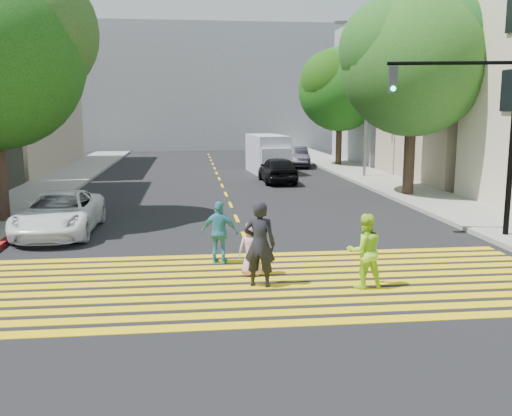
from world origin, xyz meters
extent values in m
plane|color=black|center=(0.00, 0.00, 0.00)|extent=(120.00, 120.00, 0.00)
cube|color=gray|center=(-8.50, 22.00, 0.07)|extent=(3.00, 40.00, 0.15)
cube|color=gray|center=(8.50, 15.00, 0.07)|extent=(3.00, 60.00, 0.15)
cube|color=maroon|center=(-6.90, 6.00, 0.08)|extent=(0.20, 8.00, 0.16)
cube|color=yellow|center=(0.00, -1.20, 0.01)|extent=(13.40, 0.35, 0.01)
cube|color=yellow|center=(0.00, -0.65, 0.01)|extent=(13.40, 0.35, 0.01)
cube|color=yellow|center=(0.00, -0.10, 0.01)|extent=(13.40, 0.35, 0.01)
cube|color=yellow|center=(0.00, 0.45, 0.01)|extent=(13.40, 0.35, 0.01)
cube|color=yellow|center=(0.00, 1.00, 0.01)|extent=(13.40, 0.35, 0.01)
cube|color=yellow|center=(0.00, 1.55, 0.01)|extent=(13.40, 0.35, 0.01)
cube|color=yellow|center=(0.00, 2.10, 0.01)|extent=(13.40, 0.35, 0.01)
cube|color=yellow|center=(0.00, 2.65, 0.01)|extent=(13.40, 0.35, 0.01)
cube|color=yellow|center=(0.00, 3.20, 0.01)|extent=(13.40, 0.35, 0.01)
cube|color=yellow|center=(0.00, 3.75, 0.01)|extent=(13.40, 0.35, 0.01)
cube|color=yellow|center=(0.00, 6.00, 0.01)|extent=(0.12, 1.40, 0.01)
cube|color=yellow|center=(0.00, 9.00, 0.01)|extent=(0.12, 1.40, 0.01)
cube|color=yellow|center=(0.00, 12.00, 0.01)|extent=(0.12, 1.40, 0.01)
cube|color=yellow|center=(0.00, 15.00, 0.01)|extent=(0.12, 1.40, 0.01)
cube|color=yellow|center=(0.00, 18.00, 0.01)|extent=(0.12, 1.40, 0.01)
cube|color=yellow|center=(0.00, 21.00, 0.01)|extent=(0.12, 1.40, 0.01)
cube|color=yellow|center=(0.00, 24.00, 0.01)|extent=(0.12, 1.40, 0.01)
cube|color=yellow|center=(0.00, 27.00, 0.01)|extent=(0.12, 1.40, 0.01)
cube|color=yellow|center=(0.00, 30.00, 0.01)|extent=(0.12, 1.40, 0.01)
cube|color=yellow|center=(0.00, 33.00, 0.01)|extent=(0.12, 1.40, 0.01)
cube|color=yellow|center=(0.00, 36.00, 0.01)|extent=(0.12, 1.40, 0.01)
cube|color=yellow|center=(0.00, 39.00, 0.01)|extent=(0.12, 1.40, 0.01)
cube|color=tan|center=(15.00, 19.00, 5.00)|extent=(10.00, 10.00, 10.00)
cube|color=gray|center=(15.00, 30.00, 5.00)|extent=(10.00, 10.00, 10.00)
cube|color=gray|center=(0.00, 48.00, 6.00)|extent=(30.00, 8.00, 12.00)
cylinder|color=black|center=(-7.87, 8.89, 1.54)|extent=(0.47, 0.47, 3.08)
sphere|color=#1B3A13|center=(-6.75, 9.37, 6.34)|extent=(5.14, 5.14, 4.44)
cylinder|color=#40301C|center=(7.98, 13.29, 1.63)|extent=(0.54, 0.54, 3.27)
sphere|color=#0A4007|center=(7.98, 13.29, 5.73)|extent=(6.88, 6.88, 6.15)
sphere|color=#155C1D|center=(9.24, 13.46, 6.65)|extent=(5.16, 5.16, 4.61)
sphere|color=#23541B|center=(6.88, 13.20, 6.34)|extent=(4.81, 4.81, 4.31)
cylinder|color=black|center=(8.51, 27.32, 1.47)|extent=(0.54, 0.54, 2.95)
sphere|color=#284F15|center=(8.51, 27.32, 5.19)|extent=(7.35, 7.35, 5.61)
sphere|color=#17640F|center=(9.43, 28.01, 6.03)|extent=(5.51, 5.51, 4.21)
sphere|color=#194006|center=(7.68, 26.77, 5.75)|extent=(5.15, 5.15, 3.93)
imported|color=black|center=(-0.15, 1.05, 0.94)|extent=(0.80, 0.65, 1.89)
imported|color=#B0F52C|center=(2.08, 0.70, 0.81)|extent=(0.83, 0.67, 1.63)
imported|color=#D99FBD|center=(-0.23, 1.88, 0.64)|extent=(0.64, 0.44, 1.27)
imported|color=teal|center=(-0.90, 3.07, 0.79)|extent=(0.99, 0.64, 1.57)
imported|color=white|center=(-5.64, 7.08, 0.66)|extent=(2.21, 4.74, 1.31)
imported|color=black|center=(2.99, 18.87, 0.70)|extent=(1.74, 4.17, 1.41)
imported|color=#8E9EAA|center=(3.40, 31.12, 0.65)|extent=(2.09, 4.61, 1.31)
imported|color=black|center=(5.57, 27.25, 0.68)|extent=(1.75, 4.24, 1.37)
cube|color=#B3B6CB|center=(3.09, 23.75, 1.16)|extent=(2.22, 4.77, 2.32)
cube|color=silver|center=(3.26, 21.72, 0.83)|extent=(1.84, 1.25, 1.67)
cylinder|color=black|center=(2.49, 22.02, 0.32)|extent=(0.28, 0.66, 0.65)
cylinder|color=black|center=(3.97, 22.15, 0.32)|extent=(0.28, 0.66, 0.65)
cylinder|color=black|center=(2.22, 25.35, 0.32)|extent=(0.28, 0.66, 0.65)
cylinder|color=black|center=(3.70, 25.47, 0.32)|extent=(0.28, 0.66, 0.65)
cylinder|color=black|center=(7.68, 4.79, 2.74)|extent=(0.19, 0.19, 5.49)
cylinder|color=black|center=(5.89, 5.15, 5.12)|extent=(3.61, 0.83, 0.11)
cube|color=#2C2C33|center=(4.28, 5.48, 4.66)|extent=(0.28, 0.28, 0.77)
sphere|color=#06FF55|center=(4.25, 5.35, 4.41)|extent=(0.17, 0.17, 0.15)
cylinder|color=slate|center=(8.19, 20.37, 4.36)|extent=(0.16, 0.16, 8.71)
cylinder|color=#54525B|center=(7.31, 20.41, 8.52)|extent=(1.75, 0.20, 0.12)
cube|color=slate|center=(6.54, 20.44, 8.47)|extent=(0.49, 0.24, 0.15)
camera|label=1|loc=(-1.60, -10.81, 3.78)|focal=40.00mm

